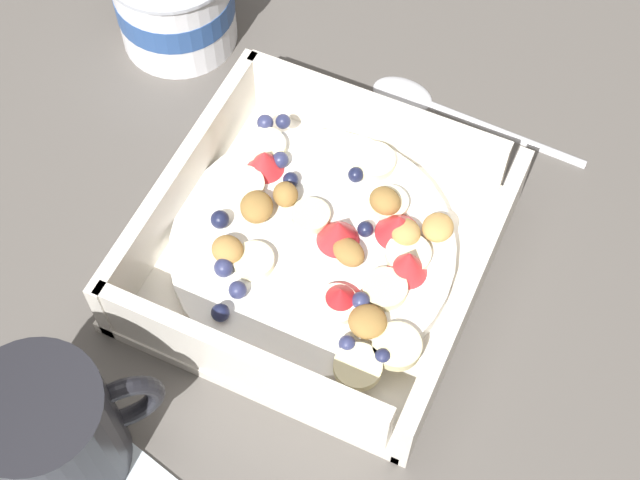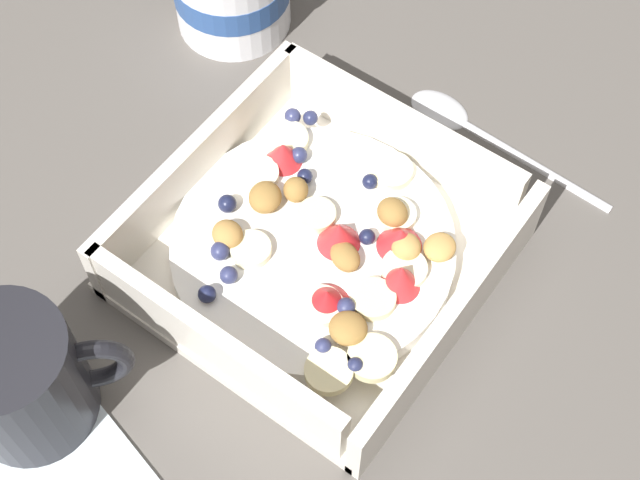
% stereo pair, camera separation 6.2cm
% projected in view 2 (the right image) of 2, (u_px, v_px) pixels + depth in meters
% --- Properties ---
extents(ground_plane, '(2.40, 2.40, 0.00)m').
position_uv_depth(ground_plane, '(313.00, 260.00, 0.64)').
color(ground_plane, '#56514C').
extents(fruit_bowl, '(0.22, 0.22, 0.06)m').
position_uv_depth(fruit_bowl, '(322.00, 249.00, 0.63)').
color(fruit_bowl, white).
rests_on(fruit_bowl, ground).
extents(spoon, '(0.03, 0.17, 0.01)m').
position_uv_depth(spoon, '(468.00, 123.00, 0.70)').
color(spoon, silver).
rests_on(spoon, ground).
extents(coffee_mug, '(0.10, 0.09, 0.09)m').
position_uv_depth(coffee_mug, '(21.00, 380.00, 0.55)').
color(coffee_mug, black).
rests_on(coffee_mug, ground).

